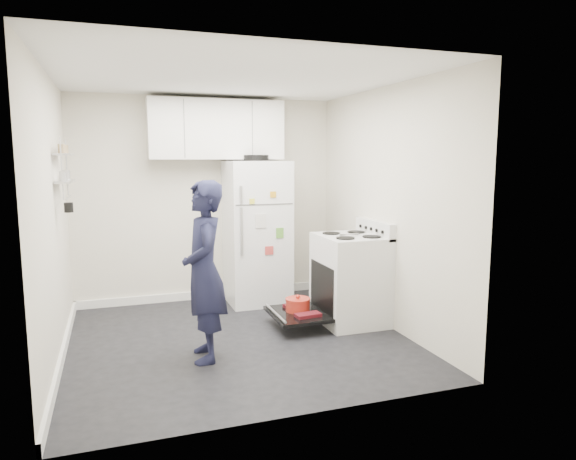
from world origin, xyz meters
name	(u,v)px	position (x,y,z in m)	size (l,w,h in m)	color
room	(233,217)	(-0.03, 0.03, 1.21)	(3.21, 3.21, 2.51)	black
electric_range	(349,280)	(1.26, 0.15, 0.47)	(0.66, 0.76, 1.10)	silver
open_oven_door	(298,310)	(0.68, 0.17, 0.18)	(0.55, 0.70, 0.21)	black
refrigerator	(257,232)	(0.54, 1.25, 0.87)	(0.72, 0.74, 1.80)	white
upper_cabinets	(216,130)	(0.10, 1.43, 2.10)	(1.60, 0.33, 0.70)	silver
wall_shelf_rack	(65,168)	(-1.52, 0.49, 1.68)	(0.14, 0.60, 0.61)	#B2B2B7
person	(204,271)	(-0.38, -0.37, 0.79)	(0.58, 0.38, 1.58)	#171833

